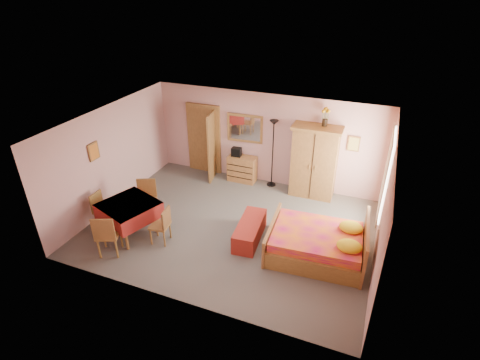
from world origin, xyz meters
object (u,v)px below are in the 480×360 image
at_px(chair_west, 104,210).
at_px(chair_east, 160,225).
at_px(sunflower_vase, 325,117).
at_px(bench, 250,231).
at_px(wall_mirror, 245,128).
at_px(chest_of_drawers, 242,169).
at_px(chair_north, 147,201).
at_px(floor_lamp, 273,154).
at_px(chair_south, 108,233).
at_px(dining_table, 131,219).
at_px(bed, 317,237).
at_px(stereo, 237,152).
at_px(wardrobe, 314,162).

height_order(chair_west, chair_east, chair_east).
height_order(sunflower_vase, bench, sunflower_vase).
relative_size(wall_mirror, sunflower_vase, 2.16).
relative_size(chest_of_drawers, chair_west, 0.92).
bearing_deg(chair_east, chest_of_drawers, -18.67).
height_order(sunflower_vase, chair_east, sunflower_vase).
bearing_deg(chair_north, floor_lamp, -154.59).
bearing_deg(chair_south, wall_mirror, 48.70).
relative_size(bench, chair_south, 1.31).
height_order(floor_lamp, dining_table, floor_lamp).
height_order(bench, chair_south, chair_south).
bearing_deg(bed, floor_lamp, 120.89).
distance_m(chair_south, chair_north, 1.40).
bearing_deg(stereo, sunflower_vase, 1.15).
relative_size(chair_west, chair_east, 1.00).
bearing_deg(wall_mirror, bed, -49.71).
bearing_deg(bench, wardrobe, 70.31).
xyz_separation_m(sunflower_vase, bed, (0.48, -2.57, -1.75)).
bearing_deg(chair_north, wardrobe, -167.26).
bearing_deg(bench, stereo, 118.06).
bearing_deg(bench, chair_north, -176.46).
relative_size(floor_lamp, wardrobe, 0.98).
bearing_deg(bed, chair_south, -163.31).
distance_m(chair_south, chair_west, 1.07).
bearing_deg(sunflower_vase, chest_of_drawers, -178.75).
distance_m(bench, chair_south, 3.07).
bearing_deg(bed, dining_table, -172.69).
bearing_deg(wall_mirror, wardrobe, -11.19).
relative_size(wardrobe, sunflower_vase, 4.14).
height_order(bed, chair_west, bed).
bearing_deg(chair_west, chair_east, 87.06).
height_order(chair_south, chair_east, chair_south).
relative_size(chest_of_drawers, wall_mirror, 0.78).
relative_size(sunflower_vase, chair_north, 0.48).
bearing_deg(wall_mirror, chest_of_drawers, -94.10).
relative_size(sunflower_vase, dining_table, 0.43).
distance_m(floor_lamp, chair_east, 3.77).
relative_size(wall_mirror, chair_east, 1.18).
bearing_deg(bed, sunflower_vase, 96.57).
xyz_separation_m(wardrobe, sunflower_vase, (0.14, 0.09, 1.23)).
xyz_separation_m(bench, dining_table, (-2.61, -0.82, 0.19)).
bearing_deg(chair_west, bed, 97.52).
xyz_separation_m(wardrobe, bench, (-0.89, -2.48, -0.77)).
xyz_separation_m(bed, chair_west, (-4.88, -0.79, -0.03)).
xyz_separation_m(stereo, chair_west, (-2.03, -3.32, -0.45)).
distance_m(chair_west, chair_east, 1.54).
relative_size(bench, chair_north, 1.32).
height_order(chair_north, chair_east, chair_north).
xyz_separation_m(bed, chair_north, (-4.12, -0.16, 0.03)).
bearing_deg(chair_east, floor_lamp, -31.88).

